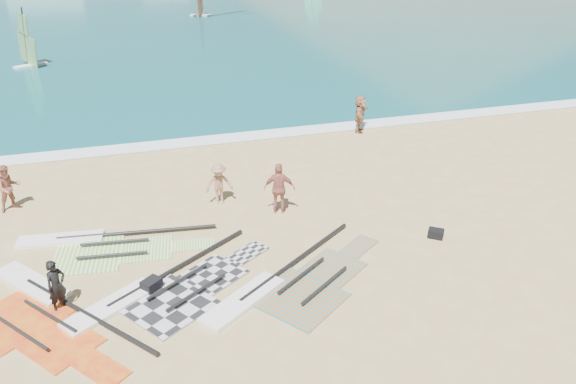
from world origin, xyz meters
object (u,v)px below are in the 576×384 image
object	(u,v)px
rig_green	(99,245)
beachgoer_left	(9,188)
rig_grey	(162,291)
gear_bag_far	(436,233)
gear_bag_near	(152,285)
beachgoer_mid	(219,184)
person_wetsuit	(56,286)
rig_red	(42,310)
rig_orange	(288,285)
beachgoer_back	(279,189)
beachgoer_right	(360,114)

from	to	relation	value
rig_green	beachgoer_left	xyz separation A→B (m)	(-2.96, 3.53, 0.80)
rig_grey	gear_bag_far	world-z (taller)	gear_bag_far
gear_bag_near	beachgoer_mid	world-z (taller)	beachgoer_mid
person_wetsuit	beachgoer_left	xyz separation A→B (m)	(-2.00, 6.59, 0.11)
rig_red	gear_bag_far	size ratio (longest dim) A/B	12.49
rig_orange	gear_bag_far	bearing A→B (deg)	-23.12
beachgoer_mid	beachgoer_back	distance (m)	2.31
beachgoer_back	beachgoer_right	world-z (taller)	beachgoer_back
person_wetsuit	beachgoer_back	size ratio (longest dim) A/B	0.80
gear_bag_near	beachgoer_right	world-z (taller)	beachgoer_right
rig_red	person_wetsuit	distance (m)	0.85
rig_orange	beachgoer_mid	world-z (taller)	beachgoer_mid
rig_grey	beachgoer_back	xyz separation A→B (m)	(4.45, 3.69, 0.88)
beachgoer_left	beachgoer_mid	size ratio (longest dim) A/B	1.10
rig_grey	gear_bag_near	size ratio (longest dim) A/B	11.59
gear_bag_far	gear_bag_near	bearing A→B (deg)	-178.05
rig_grey	beachgoer_mid	size ratio (longest dim) A/B	3.99
rig_red	beachgoer_back	size ratio (longest dim) A/B	3.27
rig_green	beachgoer_back	distance (m)	6.23
rig_grey	gear_bag_far	xyz separation A→B (m)	(8.87, 0.54, 0.10)
beachgoer_left	gear_bag_near	bearing A→B (deg)	-82.75
person_wetsuit	rig_grey	bearing A→B (deg)	-40.94
gear_bag_near	rig_red	bearing A→B (deg)	-176.85
rig_grey	beachgoer_back	size ratio (longest dim) A/B	3.31
rig_green	rig_orange	distance (m)	6.41
gear_bag_far	beachgoer_back	bearing A→B (deg)	144.46
rig_green	person_wetsuit	xyz separation A→B (m)	(-0.96, -3.06, 0.70)
rig_orange	gear_bag_far	size ratio (longest dim) A/B	12.78
gear_bag_far	person_wetsuit	size ratio (longest dim) A/B	0.33
rig_green	gear_bag_far	size ratio (longest dim) A/B	13.00
beachgoer_left	rig_orange	bearing A→B (deg)	-69.32
gear_bag_near	gear_bag_far	size ratio (longest dim) A/B	1.09
rig_green	beachgoer_left	world-z (taller)	beachgoer_left
gear_bag_near	rig_green	bearing A→B (deg)	116.40
rig_red	gear_bag_near	bearing A→B (deg)	54.50
rig_green	gear_bag_far	xyz separation A→B (m)	(10.55, -2.57, 0.10)
beachgoer_back	beachgoer_right	xyz separation A→B (m)	(6.05, 7.01, -0.03)
rig_green	gear_bag_near	size ratio (longest dim) A/B	11.91
rig_green	beachgoer_right	world-z (taller)	beachgoer_right
beachgoer_mid	gear_bag_near	bearing A→B (deg)	-121.13
beachgoer_left	beachgoer_back	xyz separation A→B (m)	(9.10, -2.95, 0.08)
rig_green	beachgoer_back	world-z (taller)	beachgoer_back
rig_grey	rig_green	xyz separation A→B (m)	(-1.69, 3.11, -0.00)
rig_green	rig_red	bearing A→B (deg)	-108.52
beachgoer_mid	beachgoer_right	bearing A→B (deg)	34.97
person_wetsuit	rig_orange	bearing A→B (deg)	-47.03
rig_green	gear_bag_near	xyz separation A→B (m)	(1.43, -2.88, 0.12)
gear_bag_near	beachgoer_back	xyz separation A→B (m)	(4.71, 3.47, 0.76)
rig_green	rig_red	world-z (taller)	rig_red
rig_orange	beachgoer_right	distance (m)	13.44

